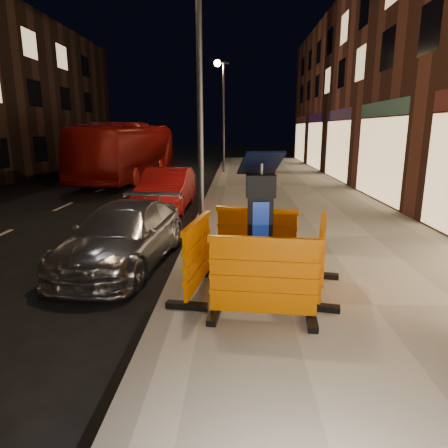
{
  "coord_description": "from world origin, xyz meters",
  "views": [
    {
      "loc": [
        1.0,
        -5.41,
        2.64
      ],
      "look_at": [
        0.8,
        1.0,
        1.1
      ],
      "focal_mm": 32.0,
      "sensor_mm": 36.0,
      "label": 1
    }
  ],
  "objects_px": {
    "barrier_back": "(256,240)",
    "barrier_bldgside": "(321,257)",
    "bus_doubledecker": "(130,179)",
    "barrier_front": "(263,279)",
    "car_silver": "(125,264)",
    "parking_kiosk": "(260,228)",
    "barrier_kerbside": "(198,256)",
    "car_red": "(168,209)"
  },
  "relations": [
    {
      "from": "barrier_front",
      "to": "bus_doubledecker",
      "type": "height_order",
      "value": "bus_doubledecker"
    },
    {
      "from": "parking_kiosk",
      "to": "barrier_back",
      "type": "distance_m",
      "value": 1.05
    },
    {
      "from": "barrier_back",
      "to": "bus_doubledecker",
      "type": "xyz_separation_m",
      "value": [
        -6.03,
        14.31,
        -0.72
      ]
    },
    {
      "from": "car_silver",
      "to": "bus_doubledecker",
      "type": "distance_m",
      "value": 14.02
    },
    {
      "from": "barrier_front",
      "to": "car_silver",
      "type": "height_order",
      "value": "barrier_front"
    },
    {
      "from": "parking_kiosk",
      "to": "barrier_front",
      "type": "distance_m",
      "value": 1.05
    },
    {
      "from": "barrier_bldgside",
      "to": "barrier_back",
      "type": "bearing_deg",
      "value": 57.92
    },
    {
      "from": "barrier_kerbside",
      "to": "bus_doubledecker",
      "type": "bearing_deg",
      "value": 27.32
    },
    {
      "from": "barrier_front",
      "to": "bus_doubledecker",
      "type": "relative_size",
      "value": 0.14
    },
    {
      "from": "car_red",
      "to": "barrier_front",
      "type": "bearing_deg",
      "value": -71.27
    },
    {
      "from": "barrier_back",
      "to": "car_red",
      "type": "bearing_deg",
      "value": 126.8
    },
    {
      "from": "barrier_front",
      "to": "barrier_bldgside",
      "type": "relative_size",
      "value": 1.0
    },
    {
      "from": "bus_doubledecker",
      "to": "barrier_bldgside",
      "type": "bearing_deg",
      "value": -62.25
    },
    {
      "from": "barrier_back",
      "to": "barrier_bldgside",
      "type": "relative_size",
      "value": 1.0
    },
    {
      "from": "barrier_front",
      "to": "barrier_back",
      "type": "relative_size",
      "value": 1.0
    },
    {
      "from": "car_silver",
      "to": "barrier_front",
      "type": "bearing_deg",
      "value": -38.91
    },
    {
      "from": "parking_kiosk",
      "to": "bus_doubledecker",
      "type": "bearing_deg",
      "value": 122.47
    },
    {
      "from": "parking_kiosk",
      "to": "car_red",
      "type": "bearing_deg",
      "value": 121.07
    },
    {
      "from": "parking_kiosk",
      "to": "barrier_kerbside",
      "type": "xyz_separation_m",
      "value": [
        -0.95,
        0.0,
        -0.45
      ]
    },
    {
      "from": "barrier_front",
      "to": "car_silver",
      "type": "distance_m",
      "value": 3.75
    },
    {
      "from": "parking_kiosk",
      "to": "barrier_back",
      "type": "height_order",
      "value": "parking_kiosk"
    },
    {
      "from": "parking_kiosk",
      "to": "barrier_kerbside",
      "type": "height_order",
      "value": "parking_kiosk"
    },
    {
      "from": "barrier_back",
      "to": "barrier_kerbside",
      "type": "distance_m",
      "value": 1.34
    },
    {
      "from": "barrier_bldgside",
      "to": "car_red",
      "type": "relative_size",
      "value": 0.36
    },
    {
      "from": "car_silver",
      "to": "car_red",
      "type": "height_order",
      "value": "car_red"
    },
    {
      "from": "barrier_back",
      "to": "car_red",
      "type": "xyz_separation_m",
      "value": [
        -2.67,
        6.33,
        -0.72
      ]
    },
    {
      "from": "barrier_kerbside",
      "to": "car_red",
      "type": "distance_m",
      "value": 7.52
    },
    {
      "from": "barrier_back",
      "to": "parking_kiosk",
      "type": "bearing_deg",
      "value": -76.08
    },
    {
      "from": "bus_doubledecker",
      "to": "barrier_back",
      "type": "bearing_deg",
      "value": -63.98
    },
    {
      "from": "bus_doubledecker",
      "to": "parking_kiosk",
      "type": "bearing_deg",
      "value": -65.27
    },
    {
      "from": "barrier_front",
      "to": "barrier_bldgside",
      "type": "distance_m",
      "value": 1.34
    },
    {
      "from": "barrier_kerbside",
      "to": "car_silver",
      "type": "distance_m",
      "value": 2.44
    },
    {
      "from": "car_red",
      "to": "barrier_back",
      "type": "bearing_deg",
      "value": -66.37
    },
    {
      "from": "barrier_front",
      "to": "barrier_back",
      "type": "bearing_deg",
      "value": 95.92
    },
    {
      "from": "barrier_front",
      "to": "barrier_back",
      "type": "distance_m",
      "value": 1.9
    },
    {
      "from": "barrier_bldgside",
      "to": "barrier_front",
      "type": "bearing_deg",
      "value": 147.92
    },
    {
      "from": "barrier_kerbside",
      "to": "car_silver",
      "type": "relative_size",
      "value": 0.36
    },
    {
      "from": "barrier_kerbside",
      "to": "bus_doubledecker",
      "type": "distance_m",
      "value": 16.1
    },
    {
      "from": "barrier_front",
      "to": "parking_kiosk",
      "type": "bearing_deg",
      "value": 95.92
    },
    {
      "from": "barrier_kerbside",
      "to": "bus_doubledecker",
      "type": "height_order",
      "value": "bus_doubledecker"
    },
    {
      "from": "parking_kiosk",
      "to": "car_red",
      "type": "distance_m",
      "value": 7.85
    },
    {
      "from": "parking_kiosk",
      "to": "car_silver",
      "type": "bearing_deg",
      "value": 157.9
    }
  ]
}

